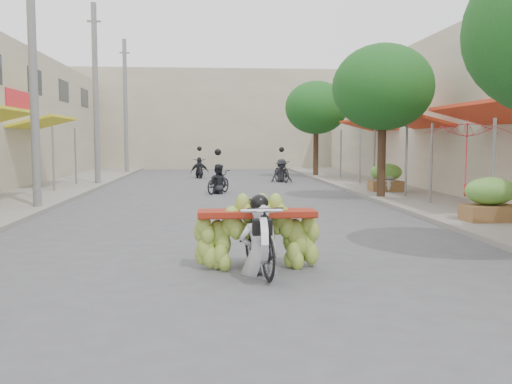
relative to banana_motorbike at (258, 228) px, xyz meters
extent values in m
plane|color=#525257|center=(-0.32, -3.72, -0.69)|extent=(120.00, 120.00, 0.00)
cube|color=gray|center=(-7.32, 11.28, -0.63)|extent=(4.00, 60.00, 0.12)
cube|color=gray|center=(6.68, 11.28, -0.63)|extent=(4.00, 60.00, 0.12)
cylinder|color=slate|center=(-6.62, 11.08, 0.59)|extent=(0.08, 0.08, 2.55)
cube|color=gold|center=(-7.44, 15.28, 2.06)|extent=(1.77, 4.00, 0.53)
cylinder|color=slate|center=(-6.62, 13.48, 0.59)|extent=(0.08, 0.08, 2.55)
cylinder|color=slate|center=(-6.62, 17.08, 0.59)|extent=(0.08, 0.08, 2.55)
cube|color=red|center=(-8.32, 15.28, 2.91)|extent=(0.10, 3.50, 0.80)
cube|color=#1E2328|center=(-8.34, 17.28, 3.91)|extent=(0.08, 2.00, 1.10)
cube|color=#1E2328|center=(-8.34, 22.28, 3.91)|extent=(0.08, 2.00, 1.10)
cube|color=#1E2328|center=(-8.34, 27.28, 3.91)|extent=(0.08, 2.00, 1.10)
cube|color=red|center=(6.80, 6.28, 2.06)|extent=(1.77, 4.20, 0.53)
cylinder|color=slate|center=(5.98, 4.38, 0.59)|extent=(0.08, 0.08, 2.55)
cylinder|color=slate|center=(5.98, 8.18, 0.59)|extent=(0.08, 0.08, 2.55)
cube|color=red|center=(6.80, 12.28, 2.06)|extent=(1.77, 4.20, 0.53)
cylinder|color=slate|center=(5.98, 10.38, 0.59)|extent=(0.08, 0.08, 2.55)
cylinder|color=slate|center=(5.98, 14.18, 0.59)|extent=(0.08, 0.08, 2.55)
cube|color=red|center=(6.80, 18.28, 2.06)|extent=(1.77, 4.20, 0.53)
cylinder|color=slate|center=(5.98, 16.38, 0.59)|extent=(0.08, 0.08, 2.55)
cylinder|color=slate|center=(5.98, 20.18, 0.59)|extent=(0.08, 0.08, 2.55)
cube|color=#AFA58B|center=(-0.32, 34.28, 2.81)|extent=(20.00, 6.00, 7.00)
cylinder|color=slate|center=(-5.72, 8.28, 3.31)|extent=(0.24, 0.24, 8.00)
cylinder|color=slate|center=(-5.72, 17.28, 3.31)|extent=(0.24, 0.24, 8.00)
cube|color=slate|center=(-5.72, 17.28, 6.51)|extent=(0.60, 0.08, 0.08)
cylinder|color=slate|center=(-5.72, 26.28, 3.31)|extent=(0.24, 0.24, 8.00)
cube|color=slate|center=(-5.72, 26.28, 6.51)|extent=(0.60, 0.08, 0.08)
cylinder|color=#3A2719|center=(5.08, 10.28, 0.91)|extent=(0.28, 0.28, 3.20)
ellipsoid|color=#1B561B|center=(5.08, 10.28, 3.11)|extent=(3.40, 3.40, 2.90)
cylinder|color=#3A2719|center=(5.08, 22.28, 0.91)|extent=(0.28, 0.28, 3.20)
ellipsoid|color=#1B561B|center=(5.08, 22.28, 3.11)|extent=(3.40, 3.40, 2.90)
cube|color=brown|center=(5.88, 4.28, -0.32)|extent=(1.20, 0.80, 0.50)
ellipsoid|color=#61A43D|center=(5.88, 4.28, 0.26)|extent=(1.20, 0.88, 0.66)
cube|color=brown|center=(5.88, 12.28, -0.32)|extent=(1.20, 0.80, 0.50)
ellipsoid|color=#61A43D|center=(5.88, 12.28, 0.26)|extent=(1.20, 0.88, 0.66)
imported|color=black|center=(0.00, -0.11, -0.13)|extent=(0.82, 1.97, 1.12)
cylinder|color=silver|center=(0.00, -0.76, -0.07)|extent=(0.10, 0.66, 0.66)
cube|color=black|center=(0.00, -0.66, 0.11)|extent=(0.28, 0.22, 0.22)
cylinder|color=silver|center=(0.00, -0.56, 0.33)|extent=(0.60, 0.05, 0.05)
cube|color=maroon|center=(0.00, 0.24, 0.19)|extent=(1.85, 0.55, 0.10)
imported|color=silver|center=(0.00, -0.16, 0.43)|extent=(0.59, 0.43, 1.63)
sphere|color=black|center=(0.00, -0.19, 1.21)|extent=(0.28, 0.28, 0.28)
imported|color=red|center=(5.50, 4.71, 1.85)|extent=(2.41, 2.41, 1.88)
imported|color=silver|center=(5.91, 12.09, 0.36)|extent=(1.04, 1.03, 1.86)
imported|color=black|center=(-0.42, 13.04, -0.24)|extent=(1.26, 1.67, 0.89)
imported|color=#222329|center=(-0.42, 13.04, 0.44)|extent=(0.93, 0.80, 1.65)
sphere|color=black|center=(-0.42, 13.04, 0.89)|extent=(0.26, 0.26, 0.26)
imported|color=black|center=(2.73, 18.71, -0.15)|extent=(0.98, 1.91, 1.08)
imported|color=#222329|center=(2.73, 18.71, 0.44)|extent=(1.16, 0.81, 1.65)
sphere|color=black|center=(2.73, 18.71, 0.89)|extent=(0.26, 0.26, 0.26)
imported|color=black|center=(-1.27, 22.10, -0.19)|extent=(0.74, 1.81, 1.00)
imported|color=#222329|center=(-1.27, 22.10, 0.44)|extent=(0.99, 0.59, 1.65)
sphere|color=black|center=(-1.27, 22.10, 0.89)|extent=(0.26, 0.26, 0.26)
camera|label=1|loc=(-0.74, -8.62, 1.34)|focal=40.00mm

